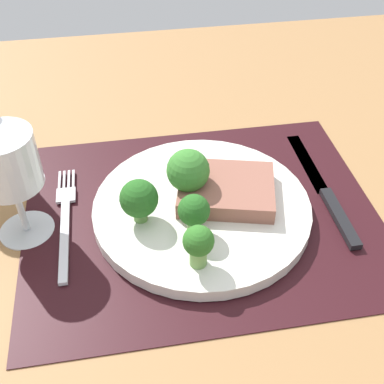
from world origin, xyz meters
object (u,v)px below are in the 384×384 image
steak (226,189)px  knife (326,194)px  fork (65,219)px  wine_glass (7,167)px  plate (202,208)px

steak → knife: bearing=-1.5°
fork → wine_glass: 10.25cm
plate → wine_glass: bearing=177.8°
fork → plate: bearing=-6.2°
steak → knife: 13.36cm
knife → wine_glass: size_ratio=1.66×
steak → fork: bearing=178.4°
plate → wine_glass: (-21.08, 0.80, 8.62)cm
knife → wine_glass: (-37.40, 0.27, 9.12)cm
plate → fork: plate is taller
steak → fork: steak is taller
knife → plate: bearing=-177.0°
wine_glass → steak: bearing=0.2°
fork → knife: (32.88, -0.89, 0.05)cm
fork → knife: 32.89cm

